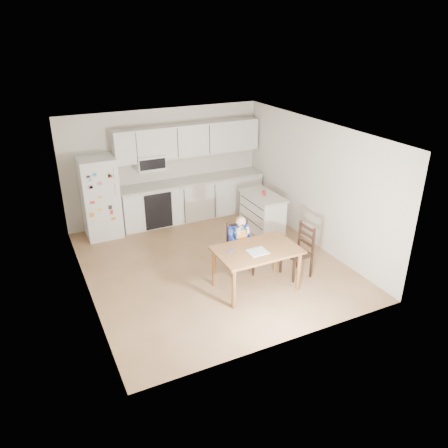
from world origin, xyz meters
TOP-DOWN VIEW (x-y plane):
  - room at (0.00, 0.48)m, footprint 4.52×5.01m
  - refrigerator at (-1.55, 2.15)m, footprint 0.72×0.70m
  - kitchen_run at (0.50, 2.24)m, footprint 3.37×0.62m
  - kitchen_island at (1.61, 0.86)m, footprint 0.59×1.13m
  - red_cup at (1.60, 0.82)m, footprint 0.08×0.08m
  - dining_table at (0.34, -1.08)m, footprint 1.39×0.89m
  - napkin at (0.30, -1.18)m, footprint 0.32×0.28m
  - toddler_spoon at (-0.10, -0.98)m, footprint 0.12×0.06m
  - chair_booster at (0.35, -0.47)m, footprint 0.47×0.47m
  - chair_side at (1.29, -1.03)m, footprint 0.44×0.44m

SIDE VIEW (x-z plane):
  - kitchen_island at x=1.61m, z-range 0.00..0.83m
  - chair_side at x=1.29m, z-range 0.06..1.01m
  - dining_table at x=0.34m, z-range 0.27..1.01m
  - chair_booster at x=0.35m, z-range 0.11..1.20m
  - napkin at x=0.30m, z-range 0.74..0.75m
  - toddler_spoon at x=-0.10m, z-range 0.74..0.76m
  - refrigerator at x=-1.55m, z-range 0.00..1.70m
  - kitchen_run at x=0.50m, z-range -0.20..1.95m
  - red_cup at x=1.60m, z-range 0.83..0.93m
  - room at x=0.00m, z-range -0.01..2.51m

